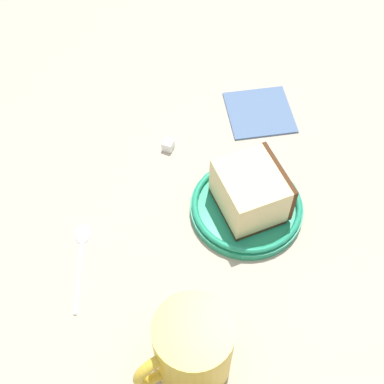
{
  "coord_description": "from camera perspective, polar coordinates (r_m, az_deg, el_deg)",
  "views": [
    {
      "loc": [
        5.51,
        37.22,
        59.44
      ],
      "look_at": [
        -4.36,
        -0.83,
        3.0
      ],
      "focal_mm": 50.2,
      "sensor_mm": 36.0,
      "label": 1
    }
  ],
  "objects": [
    {
      "name": "folded_napkin",
      "position": [
        0.82,
        7.2,
        8.47
      ],
      "size": [
        10.37,
        10.39,
        0.6
      ],
      "primitive_type": "cube",
      "rotation": [
        0.0,
        0.0,
        -0.1
      ],
      "color": "slate",
      "rests_on": "ground_plane"
    },
    {
      "name": "sugar_cube",
      "position": [
        0.77,
        -2.56,
        5.0
      ],
      "size": [
        2.03,
        2.03,
        1.45
      ],
      "primitive_type": "cube",
      "rotation": [
        0.0,
        0.0,
        0.93
      ],
      "color": "white",
      "rests_on": "ground_plane"
    },
    {
      "name": "tea_mug",
      "position": [
        0.57,
        -0.03,
        -16.26
      ],
      "size": [
        10.88,
        8.15,
        10.37
      ],
      "color": "gold",
      "rests_on": "ground_plane"
    },
    {
      "name": "ground_plane",
      "position": [
        0.71,
        -3.23,
        -3.18
      ],
      "size": [
        153.19,
        153.19,
        2.37
      ],
      "primitive_type": "cube",
      "color": "tan"
    },
    {
      "name": "small_plate",
      "position": [
        0.7,
        5.82,
        -1.59
      ],
      "size": [
        14.76,
        14.76,
        1.94
      ],
      "color": "#1E8C66",
      "rests_on": "ground_plane"
    },
    {
      "name": "cake_slice",
      "position": [
        0.68,
        6.27,
        0.08
      ],
      "size": [
        8.81,
        9.54,
        6.44
      ],
      "color": "#472814",
      "rests_on": "small_plate"
    },
    {
      "name": "teaspoon",
      "position": [
        0.69,
        -11.71,
        -5.67
      ],
      "size": [
        3.9,
        12.5,
        0.8
      ],
      "color": "silver",
      "rests_on": "ground_plane"
    }
  ]
}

